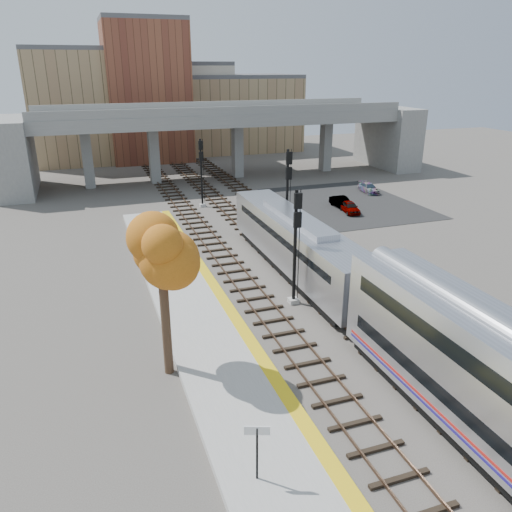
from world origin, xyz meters
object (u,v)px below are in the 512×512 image
object	(u,v)px
car_b	(342,202)
car_c	(369,188)
signal_mast_far	(201,174)
locomotive	(297,243)
signal_mast_mid	(287,196)
tree	(161,256)
car_a	(350,207)
signal_mast_near	(295,249)

from	to	relation	value
car_b	car_c	size ratio (longest dim) A/B	0.95
signal_mast_far	car_b	bearing A→B (deg)	-21.23
locomotive	car_b	bearing A→B (deg)	51.50
signal_mast_mid	tree	world-z (taller)	tree
tree	car_b	world-z (taller)	tree
car_a	car_b	distance (m)	1.98
signal_mast_near	signal_mast_mid	distance (m)	11.82
car_a	tree	bearing A→B (deg)	-125.80
signal_mast_far	tree	xyz separation A→B (m)	(-8.77, -29.28, 2.58)
signal_mast_mid	locomotive	bearing A→B (deg)	-106.89
locomotive	signal_mast_near	world-z (taller)	signal_mast_near
signal_mast_mid	car_a	xyz separation A→B (m)	(9.45, 5.99, -3.39)
car_b	signal_mast_far	bearing A→B (deg)	158.63
car_c	locomotive	bearing A→B (deg)	-126.85
car_a	locomotive	bearing A→B (deg)	-122.69
car_b	car_c	distance (m)	7.97
signal_mast_mid	car_c	world-z (taller)	signal_mast_mid
signal_mast_mid	tree	bearing A→B (deg)	-128.81
car_c	signal_mast_mid	bearing A→B (deg)	-135.20
signal_mast_near	car_a	bearing A→B (deg)	51.56
tree	car_b	bearing A→B (deg)	46.88
signal_mast_mid	car_b	size ratio (longest dim) A/B	2.22
signal_mast_near	car_c	world-z (taller)	signal_mast_near
signal_mast_far	car_a	xyz separation A→B (m)	(13.55, -7.29, -2.91)
signal_mast_mid	car_c	distance (m)	20.72
locomotive	car_a	bearing A→B (deg)	47.68
car_c	tree	bearing A→B (deg)	-129.19
locomotive	car_c	xyz separation A→B (m)	(17.83, 19.50, -1.71)
signal_mast_near	car_c	xyz separation A→B (m)	(19.93, 24.00, -3.12)
car_c	signal_mast_near	bearing A→B (deg)	-124.12
car_b	signal_mast_near	bearing A→B (deg)	-125.81
signal_mast_near	car_b	size ratio (longest dim) A/B	2.09
signal_mast_near	tree	xyz separation A→B (m)	(-8.77, -4.91, 2.42)
locomotive	signal_mast_far	size ratio (longest dim) A/B	2.69
signal_mast_far	tree	size ratio (longest dim) A/B	0.86
car_b	signal_mast_mid	bearing A→B (deg)	-140.38
signal_mast_far	car_b	size ratio (longest dim) A/B	2.02
signal_mast_far	car_c	distance (m)	20.16
tree	car_c	bearing A→B (deg)	45.20
signal_mast_near	signal_mast_mid	xyz separation A→B (m)	(4.10, 11.09, 0.31)
locomotive	signal_mast_mid	world-z (taller)	signal_mast_mid
locomotive	car_b	world-z (taller)	locomotive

